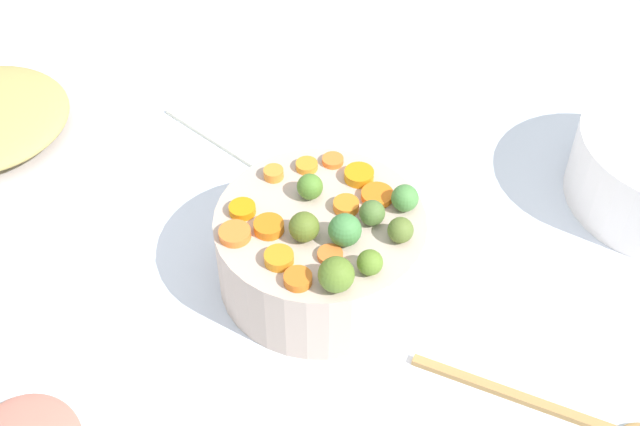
{
  "coord_description": "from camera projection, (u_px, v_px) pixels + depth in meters",
  "views": [
    {
      "loc": [
        -0.5,
        0.41,
        0.81
      ],
      "look_at": [
        0.02,
        -0.0,
        0.13
      ],
      "focal_mm": 47.22,
      "sensor_mm": 36.0,
      "label": 1
    }
  ],
  "objects": [
    {
      "name": "carrot_slice_2",
      "position": [
        298.0,
        279.0,
        0.89
      ],
      "size": [
        0.04,
        0.04,
        0.01
      ],
      "primitive_type": "cylinder",
      "rotation": [
        0.0,
        0.0,
        2.36
      ],
      "color": "orange",
      "rests_on": "serving_bowl_carrots"
    },
    {
      "name": "metal_pot",
      "position": [
        1.0,
        170.0,
        1.07
      ],
      "size": [
        0.24,
        0.24,
        0.13
      ],
      "primitive_type": "cylinder",
      "color": "#BFB5BB",
      "rests_on": "tabletop"
    },
    {
      "name": "carrot_slice_4",
      "position": [
        282.0,
        261.0,
        0.91
      ],
      "size": [
        0.04,
        0.04,
        0.01
      ],
      "primitive_type": "cylinder",
      "rotation": [
        0.0,
        0.0,
        3.5
      ],
      "color": "orange",
      "rests_on": "serving_bowl_carrots"
    },
    {
      "name": "carrot_slice_9",
      "position": [
        330.0,
        255.0,
        0.92
      ],
      "size": [
        0.04,
        0.04,
        0.01
      ],
      "primitive_type": "cylinder",
      "rotation": [
        0.0,
        0.0,
        4.08
      ],
      "color": "orange",
      "rests_on": "serving_bowl_carrots"
    },
    {
      "name": "carrot_slice_8",
      "position": [
        377.0,
        195.0,
        0.98
      ],
      "size": [
        0.05,
        0.05,
        0.01
      ],
      "primitive_type": "cylinder",
      "rotation": [
        0.0,
        0.0,
        0.42
      ],
      "color": "orange",
      "rests_on": "serving_bowl_carrots"
    },
    {
      "name": "carrot_slice_5",
      "position": [
        307.0,
        166.0,
        1.02
      ],
      "size": [
        0.03,
        0.03,
        0.01
      ],
      "primitive_type": "cylinder",
      "rotation": [
        0.0,
        0.0,
        4.58
      ],
      "color": "orange",
      "rests_on": "serving_bowl_carrots"
    },
    {
      "name": "brussels_sprout_3",
      "position": [
        370.0,
        262.0,
        0.9
      ],
      "size": [
        0.03,
        0.03,
        0.03
      ],
      "primitive_type": "sphere",
      "color": "olive",
      "rests_on": "serving_bowl_carrots"
    },
    {
      "name": "carrot_slice_11",
      "position": [
        333.0,
        160.0,
        1.03
      ],
      "size": [
        0.03,
        0.03,
        0.01
      ],
      "primitive_type": "cylinder",
      "rotation": [
        0.0,
        0.0,
        4.89
      ],
      "color": "orange",
      "rests_on": "serving_bowl_carrots"
    },
    {
      "name": "brussels_sprout_2",
      "position": [
        304.0,
        227.0,
        0.93
      ],
      "size": [
        0.03,
        0.03,
        0.03
      ],
      "primitive_type": "sphere",
      "color": "#5A6F25",
      "rests_on": "serving_bowl_carrots"
    },
    {
      "name": "dish_towel",
      "position": [
        239.0,
        121.0,
        1.24
      ],
      "size": [
        0.21,
        0.15,
        0.01
      ],
      "primitive_type": "cube",
      "rotation": [
        0.0,
        0.0,
        0.17
      ],
      "color": "beige",
      "rests_on": "tabletop"
    },
    {
      "name": "wooden_spoon",
      "position": [
        600.0,
        425.0,
        0.89
      ],
      "size": [
        0.27,
        0.16,
        0.01
      ],
      "color": "#B3864B",
      "rests_on": "tabletop"
    },
    {
      "name": "carrot_slice_6",
      "position": [
        277.0,
        172.0,
        1.01
      ],
      "size": [
        0.03,
        0.03,
        0.01
      ],
      "primitive_type": "cylinder",
      "rotation": [
        0.0,
        0.0,
        5.26
      ],
      "color": "orange",
      "rests_on": "serving_bowl_carrots"
    },
    {
      "name": "carrot_slice_0",
      "position": [
        235.0,
        234.0,
        0.94
      ],
      "size": [
        0.05,
        0.05,
        0.01
      ],
      "primitive_type": "cylinder",
      "rotation": [
        0.0,
        0.0,
        0.61
      ],
      "color": "orange",
      "rests_on": "serving_bowl_carrots"
    },
    {
      "name": "carrot_slice_7",
      "position": [
        269.0,
        227.0,
        0.95
      ],
      "size": [
        0.04,
        0.04,
        0.01
      ],
      "primitive_type": "cylinder",
      "rotation": [
        0.0,
        0.0,
        5.07
      ],
      "color": "orange",
      "rests_on": "serving_bowl_carrots"
    },
    {
      "name": "carrot_slice_3",
      "position": [
        242.0,
        209.0,
        0.97
      ],
      "size": [
        0.04,
        0.04,
        0.01
      ],
      "primitive_type": "cylinder",
      "rotation": [
        0.0,
        0.0,
        3.88
      ],
      "color": "orange",
      "rests_on": "serving_bowl_carrots"
    },
    {
      "name": "brussels_sprout_5",
      "position": [
        310.0,
        187.0,
        0.98
      ],
      "size": [
        0.03,
        0.03,
        0.03
      ],
      "primitive_type": "sphere",
      "color": "#51822D",
      "rests_on": "serving_bowl_carrots"
    },
    {
      "name": "brussels_sprout_6",
      "position": [
        336.0,
        275.0,
        0.88
      ],
      "size": [
        0.04,
        0.04,
        0.04
      ],
      "primitive_type": "sphere",
      "color": "#597828",
      "rests_on": "serving_bowl_carrots"
    },
    {
      "name": "carrot_slice_1",
      "position": [
        346.0,
        205.0,
        0.97
      ],
      "size": [
        0.04,
        0.04,
        0.01
      ],
      "primitive_type": "cylinder",
      "rotation": [
        0.0,
        0.0,
        5.44
      ],
      "color": "orange",
      "rests_on": "serving_bowl_carrots"
    },
    {
      "name": "brussels_sprout_1",
      "position": [
        401.0,
        230.0,
        0.93
      ],
      "size": [
        0.03,
        0.03,
        0.03
      ],
      "primitive_type": "sphere",
      "color": "#5A6F2D",
      "rests_on": "serving_bowl_carrots"
    },
    {
      "name": "carrot_slice_10",
      "position": [
        359.0,
        175.0,
        1.0
      ],
      "size": [
        0.05,
        0.05,
        0.01
      ],
      "primitive_type": "cylinder",
      "rotation": [
        0.0,
        0.0,
        5.57
      ],
      "color": "orange",
      "rests_on": "serving_bowl_carrots"
    },
    {
      "name": "tabletop",
      "position": [
        332.0,
        294.0,
        1.03
      ],
      "size": [
        2.4,
        2.4,
        0.02
      ],
      "primitive_type": "cube",
      "color": "silver",
      "rests_on": "ground"
    },
    {
      "name": "brussels_sprout_7",
      "position": [
        372.0,
        213.0,
        0.95
      ],
      "size": [
        0.03,
        0.03,
        0.03
      ],
      "primitive_type": "sphere",
      "color": "#4F7032",
      "rests_on": "serving_bowl_carrots"
    },
    {
      "name": "serving_bowl_carrots",
      "position": [
        320.0,
        249.0,
        1.0
      ],
      "size": [
        0.25,
        0.25,
        0.1
      ],
      "primitive_type": "cylinder",
      "color": "#C2AB9B",
      "rests_on": "tabletop"
    },
    {
      "name": "brussels_sprout_4",
      "position": [
        347.0,
        229.0,
        0.93
      ],
      "size": [
        0.04,
        0.04,
        0.04
      ],
      "primitive_type": "sphere",
      "color": "#458542",
      "rests_on": "serving_bowl_carrots"
    },
    {
      "name": "brussels_sprout_0",
      "position": [
        405.0,
        198.0,
        0.96
      ],
      "size": [
        0.03,
        0.03,
        0.03
      ],
      "primitive_type": "sphere",
      "color": "#4C8940",
      "rests_on": "serving_bowl_carrots"
    }
  ]
}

